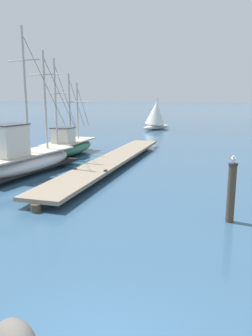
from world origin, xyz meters
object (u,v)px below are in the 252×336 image
object	(u,v)px
perched_seagull	(234,159)
distant_sailboat	(156,115)
fishing_boat_0	(69,146)
fishing_boat_1	(23,160)
mooring_piling	(231,192)

from	to	relation	value
perched_seagull	distant_sailboat	distance (m)	29.80
fishing_boat_0	distant_sailboat	size ratio (longest dim) A/B	1.40
fishing_boat_1	distant_sailboat	bearing A→B (deg)	87.83
fishing_boat_0	perched_seagull	size ratio (longest dim) A/B	17.07
mooring_piling	distant_sailboat	world-z (taller)	distant_sailboat
mooring_piling	perched_seagull	world-z (taller)	perched_seagull
perched_seagull	distant_sailboat	xyz separation A→B (m)	(-9.43, 28.27, -0.40)
fishing_boat_1	mooring_piling	xyz separation A→B (m)	(10.36, -3.60, 0.24)
fishing_boat_0	perched_seagull	bearing A→B (deg)	-40.99
distant_sailboat	mooring_piling	bearing A→B (deg)	-71.56
fishing_boat_1	mooring_piling	bearing A→B (deg)	-19.14
fishing_boat_1	distant_sailboat	world-z (taller)	fishing_boat_1
perched_seagull	distant_sailboat	world-z (taller)	distant_sailboat
perched_seagull	fishing_boat_0	bearing A→B (deg)	139.01
fishing_boat_0	mooring_piling	bearing A→B (deg)	-41.01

